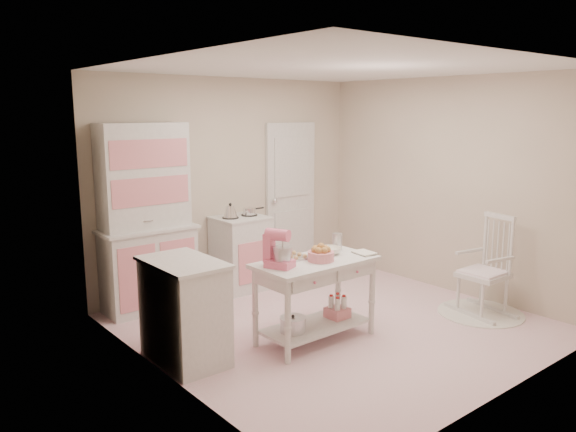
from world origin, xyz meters
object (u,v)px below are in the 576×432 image
at_px(hutch, 147,218).
at_px(base_cabinet, 185,311).
at_px(rocking_chair, 484,265).
at_px(work_table, 315,300).
at_px(stand_mixer, 280,249).
at_px(bread_basket, 321,256).
at_px(stove, 241,253).

relative_size(hutch, base_cabinet, 2.26).
relative_size(hutch, rocking_chair, 1.89).
distance_m(work_table, stand_mixer, 0.71).
xyz_separation_m(base_cabinet, bread_basket, (1.22, -0.44, 0.39)).
distance_m(base_cabinet, rocking_chair, 3.25).
distance_m(hutch, rocking_chair, 3.71).
relative_size(work_table, bread_basket, 4.80).
xyz_separation_m(stand_mixer, bread_basket, (0.44, -0.07, -0.12)).
distance_m(hutch, base_cabinet, 1.60).
bearing_deg(stove, stand_mixer, -113.88).
bearing_deg(hutch, rocking_chair, -42.00).
xyz_separation_m(base_cabinet, work_table, (1.20, -0.39, -0.06)).
xyz_separation_m(stove, work_table, (-0.36, -1.78, -0.06)).
distance_m(hutch, work_table, 2.11).
distance_m(stove, bread_basket, 1.90).
bearing_deg(stand_mixer, work_table, -25.65).
distance_m(stove, work_table, 1.82).
xyz_separation_m(hutch, rocking_chair, (2.73, -2.46, -0.49)).
distance_m(rocking_chair, bread_basket, 1.98).
xyz_separation_m(stove, stand_mixer, (-0.78, -1.76, 0.51)).
relative_size(hutch, work_table, 1.73).
xyz_separation_m(hutch, base_cabinet, (-0.36, -1.44, -0.58)).
distance_m(stand_mixer, bread_basket, 0.46).
distance_m(base_cabinet, stand_mixer, 1.00).
distance_m(base_cabinet, work_table, 1.26).
relative_size(stove, work_table, 0.77).
height_order(stand_mixer, bread_basket, stand_mixer).
relative_size(stove, stand_mixer, 2.71).
distance_m(hutch, stove, 1.33).
height_order(hutch, bread_basket, hutch).
xyz_separation_m(stove, bread_basket, (-0.34, -1.83, 0.39)).
bearing_deg(base_cabinet, hutch, 76.03).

